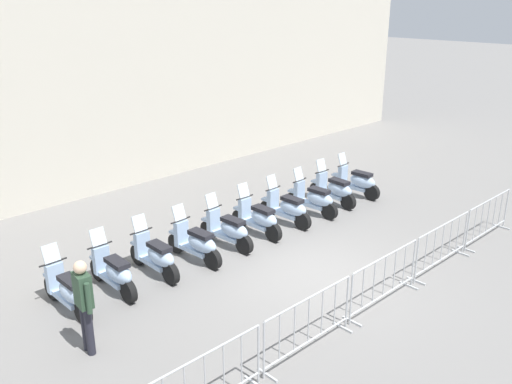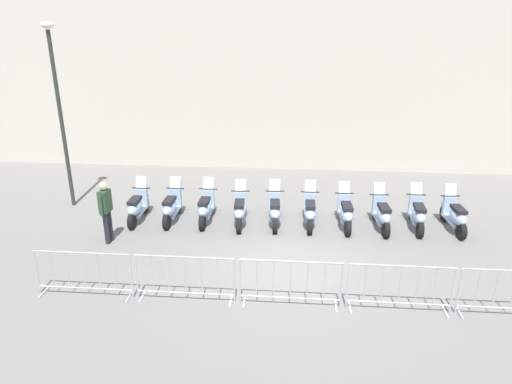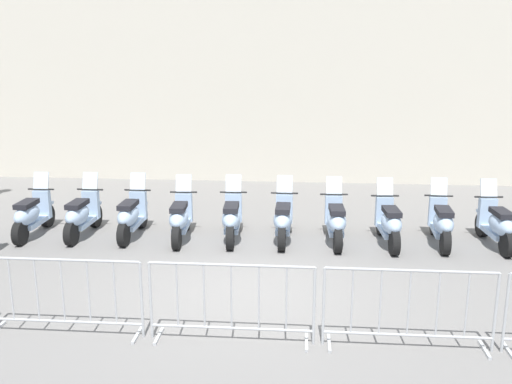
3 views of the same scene
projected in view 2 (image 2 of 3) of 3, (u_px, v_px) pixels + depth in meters
ground_plane at (291, 267)px, 11.24m from camera, size 120.00×120.00×0.00m
building_facade at (297, 39)px, 18.05m from camera, size 28.09×3.92×10.03m
motorcycle_0 at (137, 207)px, 13.66m from camera, size 0.56×1.72×1.24m
motorcycle_1 at (171, 207)px, 13.64m from camera, size 0.56×1.73×1.24m
motorcycle_2 at (206, 208)px, 13.59m from camera, size 0.56×1.73×1.24m
motorcycle_3 at (240, 211)px, 13.42m from camera, size 0.56×1.72×1.24m
motorcycle_4 at (275, 211)px, 13.41m from camera, size 0.56×1.72×1.24m
motorcycle_5 at (310, 212)px, 13.34m from camera, size 0.56×1.73×1.24m
motorcycle_6 at (346, 213)px, 13.24m from camera, size 0.56×1.72×1.24m
motorcycle_7 at (382, 215)px, 13.12m from camera, size 0.56×1.72×1.24m
motorcycle_8 at (417, 215)px, 13.13m from camera, size 0.59×1.72×1.24m
motorcycle_9 at (455, 216)px, 13.03m from camera, size 0.56×1.72×1.24m
barrier_segment_0 at (84, 274)px, 9.89m from camera, size 2.15×0.55×1.07m
barrier_segment_1 at (185, 279)px, 9.72m from camera, size 2.15×0.55×1.07m
barrier_segment_2 at (290, 284)px, 9.54m from camera, size 2.15×0.55×1.07m
barrier_segment_3 at (400, 289)px, 9.36m from camera, size 2.15×0.55×1.07m
street_lamp at (58, 100)px, 13.86m from camera, size 0.36×0.36×5.66m
officer_near_row_end at (106, 209)px, 12.18m from camera, size 0.27×0.54×1.73m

